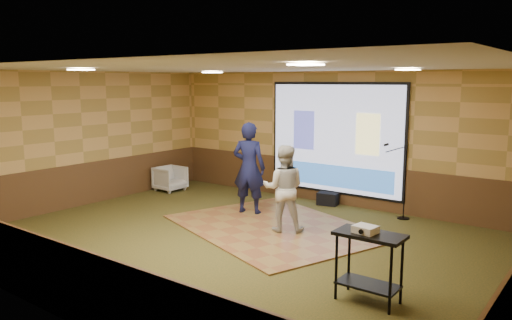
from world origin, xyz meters
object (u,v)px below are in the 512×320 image
Objects in this scene: player_right at (284,188)px; av_table at (369,255)px; dance_floor at (274,227)px; mic_stand at (402,195)px; banquet_chair at (170,179)px; projector at (365,229)px; player_left at (249,168)px; duffel_bag at (328,199)px; projector_screen at (335,140)px.

av_table is (2.51, -1.82, -0.21)m from player_right.
mic_stand reaches higher than dance_floor.
mic_stand reaches higher than av_table.
mic_stand is at bearing -78.37° from banquet_chair.
projector is 7.44m from banquet_chair.
projector reaches higher than dance_floor.
av_table is 4.20m from mic_stand.
player_left is 1.25× the size of mic_stand.
mic_stand reaches higher than banquet_chair.
projector reaches higher than duffel_bag.
player_right is 1.05× the size of mic_stand.
player_right is 2.34× the size of banquet_chair.
dance_floor is at bearing 151.78° from projector.
banquet_chair is at bearing 155.89° from av_table.
banquet_chair is (-4.29, 1.22, -0.52)m from player_right.
duffel_bag is (0.96, 1.67, -0.85)m from player_left.
player_left is 2.11m from duffel_bag.
dance_floor is 4.17m from banquet_chair.
player_left is 3.12m from banquet_chair.
av_table reaches higher than banquet_chair.
banquet_chair is (-2.99, 0.58, -0.67)m from player_left.
banquet_chair is (-4.00, -1.28, -1.16)m from projector_screen.
dance_floor is (0.00, -2.39, -1.46)m from projector_screen.
dance_floor is at bearing -88.77° from duffel_bag.
player_left is 1.19× the size of player_right.
dance_floor is 3.50m from projector.
duffel_bag is at bearing -172.42° from mic_stand.
projector_screen is 2.07× the size of player_right.
projector_screen reaches higher than dance_floor.
banquet_chair is (-6.75, 3.07, -0.64)m from projector.
duffel_bag is at bearing -102.86° from projector_screen.
projector_screen is at bearing -112.97° from player_right.
projector is 4.23m from mic_stand.
player_left is at bearing 147.07° from av_table.
duffel_bag is (-0.05, 2.21, 0.13)m from dance_floor.
player_right is 3.56× the size of duffel_bag.
av_table is (2.80, -1.93, 0.61)m from dance_floor.
av_table is at bearing 30.78° from projector.
duffel_bag is at bearing -111.40° from player_right.
mic_stand is (-1.06, 4.07, -0.46)m from projector.
projector_screen is 5.17m from projector.
player_left reaches higher than player_right.
player_right reaches higher than av_table.
projector_screen is 7.36× the size of duffel_bag.
player_right is at bearing 143.98° from av_table.
mic_stand is at bearing -151.85° from player_right.
banquet_chair is (-5.69, -1.00, -0.18)m from mic_stand.
projector_screen is 2.17× the size of mic_stand.
player_right is (0.29, -2.50, -0.64)m from projector_screen.
dance_floor is 2.38× the size of player_right.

